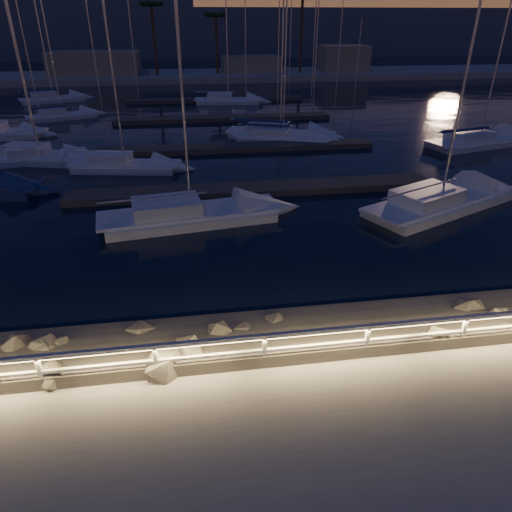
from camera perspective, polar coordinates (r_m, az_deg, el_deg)
The scene contains 21 objects.
ground at distance 13.78m, azimuth 9.49°, elevation -12.41°, with size 400.00×400.00×0.00m, color #AAA399.
harbor_water at distance 42.47m, azimuth -3.28°, elevation 14.35°, with size 400.00×440.00×0.60m.
guard_rail at distance 13.28m, azimuth 9.47°, elevation -9.89°, with size 44.11×0.12×1.06m.
riprap at distance 14.46m, azimuth -5.40°, elevation -10.88°, with size 34.58×3.22×1.48m.
floating_docks at distance 43.58m, azimuth -3.47°, elevation 15.46°, with size 22.00×36.00×0.40m.
far_shore at distance 84.50m, azimuth -6.40°, elevation 21.75°, with size 160.00×14.00×5.20m.
palm_left at distance 82.07m, azimuth -12.95°, elevation 28.02°, with size 3.00×3.00×11.20m.
palm_center at distance 83.14m, azimuth -5.06°, elevation 27.58°, with size 3.00×3.00×9.70m.
palm_right at distance 84.31m, azimuth 5.84°, elevation 29.08°, with size 3.00×3.00×12.20m.
distant_hills at distance 144.86m, azimuth -17.39°, elevation 24.97°, with size 230.00×37.50×18.00m.
sailboat_a at distance 37.43m, azimuth -25.62°, elevation 11.23°, with size 8.18×4.46×13.52m.
sailboat_c at distance 23.75m, azimuth -8.79°, elevation 5.27°, with size 9.53×4.08×15.67m.
sailboat_d at distance 27.08m, azimuth 21.77°, elevation 6.43°, with size 10.16×6.65×16.82m.
sailboat_e at distance 37.61m, azimuth -25.72°, elevation 11.19°, with size 6.77×3.50×11.17m.
sailboat_f at distance 33.30m, azimuth -16.40°, elevation 10.96°, with size 7.74×3.54×12.75m.
sailboat_g at distance 39.93m, azimuth 3.09°, elevation 14.67°, with size 8.42×4.97×13.83m.
sailboat_h at distance 42.60m, azimuth 25.93°, elevation 12.89°, with size 9.96×5.09×16.23m.
sailboat_j at distance 53.38m, azimuth -23.24°, elevation 15.88°, with size 7.24×4.55×12.01m.
sailboat_k at distance 59.20m, azimuth -3.69°, elevation 18.92°, with size 8.48×3.58×13.96m.
sailboat_l at distance 41.24m, azimuth 2.70°, elevation 15.13°, with size 9.62×6.00×15.82m.
sailboat_m at distance 65.10m, azimuth -24.19°, elevation 17.54°, with size 8.02×5.20×13.43m.
Camera 1 is at (-3.72, -9.94, 8.79)m, focal length 32.00 mm.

